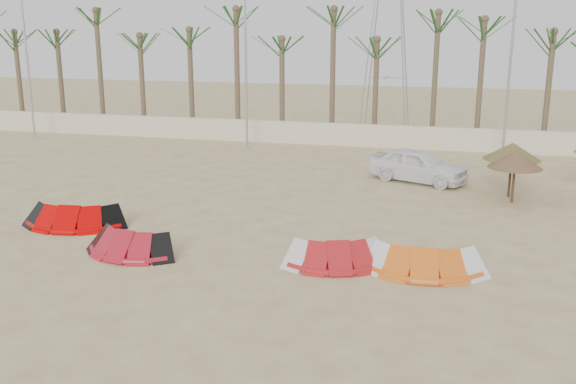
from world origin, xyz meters
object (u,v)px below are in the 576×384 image
(kite_red_right, at_px, (339,250))
(parasol_mid, at_px, (512,151))
(kite_red_mid, at_px, (133,240))
(car, at_px, (418,165))
(kite_red_left, at_px, (78,213))
(kite_orange, at_px, (425,256))
(parasol_left, at_px, (516,159))

(kite_red_right, xyz_separation_m, parasol_mid, (5.46, 9.25, 1.49))
(kite_red_mid, height_order, car, car)
(kite_red_left, distance_m, kite_orange, 12.16)
(kite_orange, bearing_deg, car, 94.26)
(kite_red_mid, bearing_deg, parasol_left, 37.18)
(kite_red_left, xyz_separation_m, kite_orange, (12.08, -1.39, -0.00))
(kite_orange, xyz_separation_m, parasol_left, (3.04, 8.25, 1.34))
(kite_red_mid, relative_size, parasol_mid, 1.38)
(kite_red_mid, distance_m, parasol_mid, 15.48)
(kite_red_mid, bearing_deg, kite_orange, 4.90)
(parasol_left, bearing_deg, kite_red_left, -155.60)
(kite_orange, relative_size, car, 0.78)
(kite_red_mid, height_order, parasol_left, parasol_left)
(kite_red_right, distance_m, kite_orange, 2.48)
(kite_red_left, height_order, parasol_mid, parasol_mid)
(parasol_left, bearing_deg, kite_red_right, -123.43)
(car, bearing_deg, parasol_left, -102.17)
(kite_red_right, height_order, kite_orange, same)
(kite_red_left, height_order, parasol_left, parasol_left)
(kite_red_mid, relative_size, car, 0.71)
(kite_red_left, relative_size, kite_red_right, 1.09)
(parasol_mid, bearing_deg, kite_red_right, -120.52)
(kite_red_mid, bearing_deg, kite_red_right, 5.81)
(kite_red_right, bearing_deg, kite_red_left, 171.11)
(kite_red_left, height_order, kite_red_mid, same)
(kite_red_mid, bearing_deg, car, 55.33)
(parasol_left, relative_size, parasol_mid, 0.93)
(kite_red_mid, relative_size, parasol_left, 1.49)
(kite_red_left, distance_m, parasol_left, 16.65)
(kite_orange, xyz_separation_m, parasol_mid, (2.98, 9.14, 1.48))
(kite_red_right, relative_size, kite_orange, 0.98)
(kite_red_mid, distance_m, car, 14.11)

